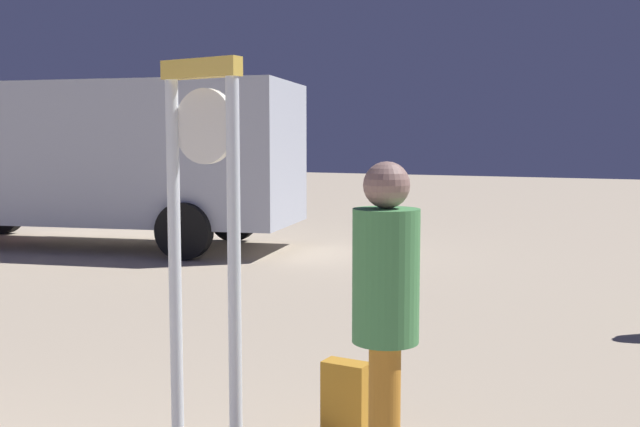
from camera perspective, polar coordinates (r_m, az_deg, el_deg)
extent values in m
cylinder|color=white|center=(4.14, -11.21, -4.86)|extent=(0.07, 0.07, 2.15)
cylinder|color=white|center=(3.87, -6.68, -5.50)|extent=(0.07, 0.07, 2.15)
cube|color=#EEC34C|center=(3.96, -9.27, 11.09)|extent=(0.50, 0.10, 0.10)
cylinder|color=white|center=(3.96, -8.92, 6.72)|extent=(0.40, 0.06, 0.40)
cube|color=black|center=(3.98, -8.68, 6.72)|extent=(0.06, 0.01, 0.09)
cube|color=black|center=(3.98, -8.68, 6.72)|extent=(0.12, 0.02, 0.13)
cylinder|color=orange|center=(3.90, 5.07, -15.52)|extent=(0.16, 0.16, 0.84)
cylinder|color=#4B9150|center=(3.61, 5.14, -4.85)|extent=(0.33, 0.33, 0.66)
sphere|color=#967267|center=(3.56, 5.21, 2.22)|extent=(0.23, 0.23, 0.23)
cube|color=orange|center=(4.65, 2.03, -14.29)|extent=(0.28, 0.15, 0.48)
cube|color=orange|center=(4.76, 2.55, -14.76)|extent=(0.20, 0.04, 0.21)
cube|color=silver|center=(13.02, -12.85, 4.58)|extent=(5.33, 3.50, 2.38)
cylinder|color=black|center=(16.10, -23.49, 0.15)|extent=(0.93, 0.49, 0.90)
cylinder|color=black|center=(13.74, -6.70, -0.27)|extent=(0.93, 0.49, 0.90)
cylinder|color=black|center=(11.62, -10.54, -1.36)|extent=(0.93, 0.49, 0.90)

